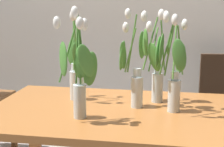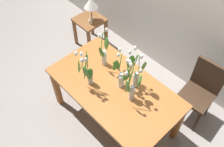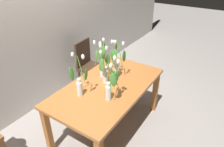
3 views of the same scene
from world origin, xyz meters
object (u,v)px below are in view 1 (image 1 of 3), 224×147
at_px(tulip_vase_1, 172,71).
at_px(tulip_vase_3, 75,72).
at_px(tulip_vase_2, 79,77).
at_px(tulip_vase_4, 155,64).
at_px(tulip_vase_0, 133,77).
at_px(dining_table, 128,125).

distance_m(tulip_vase_1, tulip_vase_3, 0.61).
xyz_separation_m(tulip_vase_2, tulip_vase_4, (0.36, 0.39, 0.01)).
distance_m(tulip_vase_0, tulip_vase_2, 0.37).
distance_m(tulip_vase_3, tulip_vase_4, 0.49).
relative_size(dining_table, tulip_vase_2, 2.75).
xyz_separation_m(tulip_vase_1, tulip_vase_4, (-0.10, 0.16, 0.01)).
bearing_deg(tulip_vase_2, dining_table, 42.86).
bearing_deg(tulip_vase_1, tulip_vase_3, 166.55).
bearing_deg(dining_table, tulip_vase_1, 4.40).
height_order(tulip_vase_1, tulip_vase_2, tulip_vase_2).
height_order(tulip_vase_0, tulip_vase_3, tulip_vase_0).
xyz_separation_m(tulip_vase_1, tulip_vase_2, (-0.46, -0.23, -0.01)).
height_order(tulip_vase_1, tulip_vase_3, tulip_vase_1).
xyz_separation_m(tulip_vase_1, tulip_vase_3, (-0.59, 0.14, -0.06)).
xyz_separation_m(tulip_vase_0, tulip_vase_2, (-0.24, -0.27, 0.05)).
xyz_separation_m(dining_table, tulip_vase_4, (0.14, 0.18, 0.33)).
bearing_deg(tulip_vase_1, tulip_vase_0, 167.74).
bearing_deg(tulip_vase_3, tulip_vase_0, -14.17).
bearing_deg(dining_table, tulip_vase_3, 155.63).
distance_m(dining_table, tulip_vase_1, 0.40).
bearing_deg(tulip_vase_4, tulip_vase_3, -177.81).
bearing_deg(tulip_vase_4, dining_table, -127.39).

